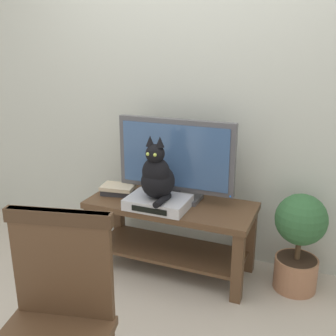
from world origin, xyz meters
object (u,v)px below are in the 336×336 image
object	(u,v)px
book_stack	(118,189)
potted_plant	(299,238)
wooden_chair	(54,315)
cat	(157,176)
media_box	(158,202)
tv_stand	(171,223)
tv	(175,159)

from	to	relation	value
book_stack	potted_plant	distance (m)	1.32
wooden_chair	potted_plant	xyz separation A→B (m)	(0.84, 1.44, -0.17)
cat	book_stack	bearing A→B (deg)	161.42
media_box	wooden_chair	distance (m)	1.23
tv_stand	wooden_chair	world-z (taller)	wooden_chair
tv	cat	size ratio (longest dim) A/B	1.96
tv	book_stack	size ratio (longest dim) A/B	3.28
book_stack	potted_plant	bearing A→B (deg)	4.14
cat	wooden_chair	distance (m)	1.24
potted_plant	tv	bearing A→B (deg)	-179.30
cat	book_stack	distance (m)	0.45
wooden_chair	cat	bearing A→B (deg)	93.87
cat	book_stack	world-z (taller)	cat
tv_stand	potted_plant	size ratio (longest dim) A/B	1.74
tv	media_box	distance (m)	0.33
tv_stand	potted_plant	world-z (taller)	potted_plant
wooden_chair	potted_plant	bearing A→B (deg)	59.73
tv	wooden_chair	xyz separation A→B (m)	(0.04, -1.43, -0.27)
media_box	book_stack	world-z (taller)	media_box
tv_stand	media_box	bearing A→B (deg)	-112.92
media_box	cat	xyz separation A→B (m)	(0.00, -0.01, 0.20)
media_box	potted_plant	xyz separation A→B (m)	(0.92, 0.21, -0.19)
tv	book_stack	world-z (taller)	tv
tv	tv_stand	bearing A→B (deg)	-90.02
wooden_chair	tv_stand	bearing A→B (deg)	91.54
tv_stand	potted_plant	distance (m)	0.88
tv_stand	tv	bearing A→B (deg)	89.98
book_stack	tv_stand	bearing A→B (deg)	-0.19
potted_plant	cat	bearing A→B (deg)	-166.46
tv_stand	cat	distance (m)	0.41
tv_stand	media_box	xyz separation A→B (m)	(-0.05, -0.11, 0.20)
tv	potted_plant	distance (m)	0.98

